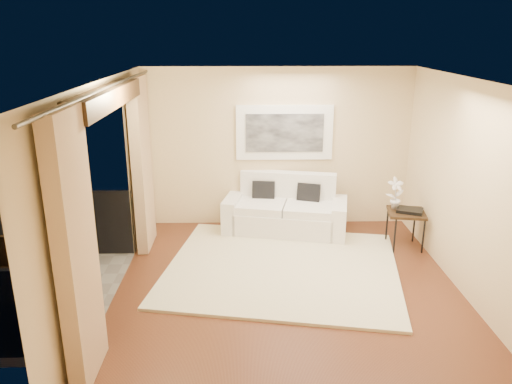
{
  "coord_description": "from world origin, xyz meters",
  "views": [
    {
      "loc": [
        -0.56,
        -5.77,
        3.25
      ],
      "look_at": [
        -0.4,
        1.01,
        1.05
      ],
      "focal_mm": 35.0,
      "sensor_mm": 36.0,
      "label": 1
    }
  ],
  "objects_px": {
    "ice_bucket": "(12,246)",
    "orchid": "(395,193)",
    "sofa": "(286,212)",
    "balcony_chair_far": "(48,247)",
    "side_table": "(406,215)",
    "bistro_table": "(25,263)"
  },
  "relations": [
    {
      "from": "ice_bucket",
      "to": "orchid",
      "type": "bearing_deg",
      "value": 19.32
    },
    {
      "from": "sofa",
      "to": "ice_bucket",
      "type": "xyz_separation_m",
      "value": [
        -3.45,
        -2.37,
        0.48
      ]
    },
    {
      "from": "balcony_chair_far",
      "to": "side_table",
      "type": "bearing_deg",
      "value": 179.3
    },
    {
      "from": "sofa",
      "to": "orchid",
      "type": "relative_size",
      "value": 4.24
    },
    {
      "from": "orchid",
      "to": "bistro_table",
      "type": "distance_m",
      "value": 5.28
    },
    {
      "from": "balcony_chair_far",
      "to": "sofa",
      "type": "bearing_deg",
      "value": -163.52
    },
    {
      "from": "bistro_table",
      "to": "ice_bucket",
      "type": "distance_m",
      "value": 0.27
    },
    {
      "from": "balcony_chair_far",
      "to": "ice_bucket",
      "type": "xyz_separation_m",
      "value": [
        -0.21,
        -0.47,
        0.23
      ]
    },
    {
      "from": "sofa",
      "to": "orchid",
      "type": "bearing_deg",
      "value": -7.87
    },
    {
      "from": "orchid",
      "to": "ice_bucket",
      "type": "distance_m",
      "value": 5.4
    },
    {
      "from": "sofa",
      "to": "balcony_chair_far",
      "type": "bearing_deg",
      "value": -137.81
    },
    {
      "from": "side_table",
      "to": "ice_bucket",
      "type": "relative_size",
      "value": 3.13
    },
    {
      "from": "side_table",
      "to": "ice_bucket",
      "type": "xyz_separation_m",
      "value": [
        -5.25,
        -1.66,
        0.28
      ]
    },
    {
      "from": "side_table",
      "to": "orchid",
      "type": "height_order",
      "value": "orchid"
    },
    {
      "from": "sofa",
      "to": "bistro_table",
      "type": "bearing_deg",
      "value": -131.36
    },
    {
      "from": "orchid",
      "to": "balcony_chair_far",
      "type": "relative_size",
      "value": 0.5
    },
    {
      "from": "side_table",
      "to": "ice_bucket",
      "type": "bearing_deg",
      "value": -162.48
    },
    {
      "from": "side_table",
      "to": "bistro_table",
      "type": "height_order",
      "value": "bistro_table"
    },
    {
      "from": "sofa",
      "to": "bistro_table",
      "type": "distance_m",
      "value": 4.12
    },
    {
      "from": "sofa",
      "to": "balcony_chair_far",
      "type": "height_order",
      "value": "balcony_chair_far"
    },
    {
      "from": "side_table",
      "to": "balcony_chair_far",
      "type": "height_order",
      "value": "balcony_chair_far"
    },
    {
      "from": "bistro_table",
      "to": "balcony_chair_far",
      "type": "xyz_separation_m",
      "value": [
        0.05,
        0.57,
        -0.05
      ]
    }
  ]
}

